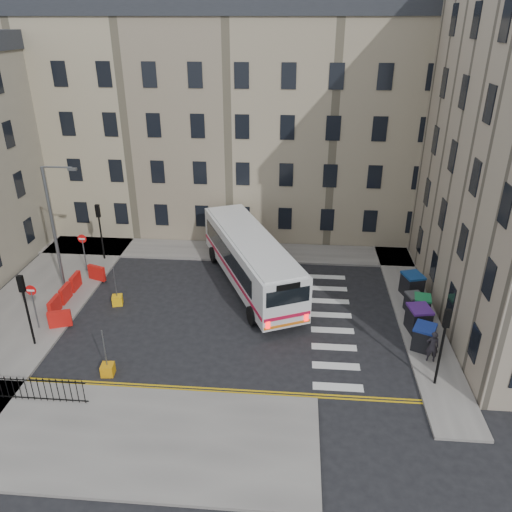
# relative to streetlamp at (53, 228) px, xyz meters

# --- Properties ---
(ground) EXTENTS (120.00, 120.00, 0.00)m
(ground) POSITION_rel_streetlamp_xyz_m (13.00, -2.00, -4.34)
(ground) COLOR black
(ground) RESTS_ON ground
(pavement_north) EXTENTS (36.00, 3.20, 0.15)m
(pavement_north) POSITION_rel_streetlamp_xyz_m (7.00, 6.60, -4.26)
(pavement_north) COLOR slate
(pavement_north) RESTS_ON ground
(pavement_east) EXTENTS (2.40, 26.00, 0.15)m
(pavement_east) POSITION_rel_streetlamp_xyz_m (22.00, 2.00, -4.26)
(pavement_east) COLOR slate
(pavement_east) RESTS_ON ground
(pavement_west) EXTENTS (6.00, 22.00, 0.15)m
(pavement_west) POSITION_rel_streetlamp_xyz_m (-1.00, -1.00, -4.26)
(pavement_west) COLOR slate
(pavement_west) RESTS_ON ground
(pavement_sw) EXTENTS (20.00, 6.00, 0.15)m
(pavement_sw) POSITION_rel_streetlamp_xyz_m (6.00, -12.00, -4.26)
(pavement_sw) COLOR slate
(pavement_sw) RESTS_ON ground
(terrace_north) EXTENTS (38.30, 10.80, 17.20)m
(terrace_north) POSITION_rel_streetlamp_xyz_m (6.00, 13.50, 4.28)
(terrace_north) COLOR tan
(terrace_north) RESTS_ON ground
(traffic_light_east) EXTENTS (0.28, 0.22, 4.10)m
(traffic_light_east) POSITION_rel_streetlamp_xyz_m (21.60, -7.50, -1.47)
(traffic_light_east) COLOR black
(traffic_light_east) RESTS_ON pavement_east
(traffic_light_nw) EXTENTS (0.28, 0.22, 4.10)m
(traffic_light_nw) POSITION_rel_streetlamp_xyz_m (1.00, 4.50, -1.47)
(traffic_light_nw) COLOR black
(traffic_light_nw) RESTS_ON pavement_west
(traffic_light_sw) EXTENTS (0.28, 0.22, 4.10)m
(traffic_light_sw) POSITION_rel_streetlamp_xyz_m (1.00, -6.00, -1.47)
(traffic_light_sw) COLOR black
(traffic_light_sw) RESTS_ON pavement_west
(streetlamp) EXTENTS (0.50, 0.22, 8.14)m
(streetlamp) POSITION_rel_streetlamp_xyz_m (0.00, 0.00, 0.00)
(streetlamp) COLOR #595B5E
(streetlamp) RESTS_ON pavement_west
(no_entry_north) EXTENTS (0.60, 0.08, 3.00)m
(no_entry_north) POSITION_rel_streetlamp_xyz_m (0.50, 2.50, -2.26)
(no_entry_north) COLOR #595B5E
(no_entry_north) RESTS_ON pavement_west
(no_entry_south) EXTENTS (0.60, 0.08, 3.00)m
(no_entry_south) POSITION_rel_streetlamp_xyz_m (0.50, -4.50, -2.26)
(no_entry_south) COLOR #595B5E
(no_entry_south) RESTS_ON pavement_west
(roadworks_barriers) EXTENTS (1.66, 6.26, 1.00)m
(roadworks_barriers) POSITION_rel_streetlamp_xyz_m (1.16, -1.50, -3.69)
(roadworks_barriers) COLOR red
(roadworks_barriers) RESTS_ON pavement_west
(iron_railings) EXTENTS (7.80, 0.04, 1.20)m
(iron_railings) POSITION_rel_streetlamp_xyz_m (1.75, -10.20, -3.59)
(iron_railings) COLOR black
(iron_railings) RESTS_ON pavement_sw
(bus) EXTENTS (7.64, 12.51, 3.39)m
(bus) POSITION_rel_streetlamp_xyz_m (11.91, 1.66, -2.38)
(bus) COLOR silver
(bus) RESTS_ON ground
(wheelie_bin_a) EXTENTS (1.44, 1.52, 1.33)m
(wheelie_bin_a) POSITION_rel_streetlamp_xyz_m (21.61, -4.65, -3.52)
(wheelie_bin_a) COLOR black
(wheelie_bin_a) RESTS_ON pavement_east
(wheelie_bin_b) EXTENTS (1.35, 1.49, 1.45)m
(wheelie_bin_b) POSITION_rel_streetlamp_xyz_m (21.68, -2.98, -3.46)
(wheelie_bin_b) COLOR black
(wheelie_bin_b) RESTS_ON pavement_east
(wheelie_bin_c) EXTENTS (1.09, 1.21, 1.18)m
(wheelie_bin_c) POSITION_rel_streetlamp_xyz_m (22.23, -1.31, -3.59)
(wheelie_bin_c) COLOR black
(wheelie_bin_c) RESTS_ON pavement_east
(wheelie_bin_d) EXTENTS (1.13, 1.22, 1.13)m
(wheelie_bin_d) POSITION_rel_streetlamp_xyz_m (21.85, -0.98, -3.62)
(wheelie_bin_d) COLOR black
(wheelie_bin_d) RESTS_ON pavement_east
(wheelie_bin_e) EXTENTS (1.45, 1.56, 1.42)m
(wheelie_bin_e) POSITION_rel_streetlamp_xyz_m (22.10, 1.01, -3.47)
(wheelie_bin_e) COLOR black
(wheelie_bin_e) RESTS_ON pavement_east
(pedestrian) EXTENTS (0.67, 0.47, 1.74)m
(pedestrian) POSITION_rel_streetlamp_xyz_m (21.77, -5.75, -3.32)
(pedestrian) COLOR black
(pedestrian) RESTS_ON pavement_east
(bollard_yellow) EXTENTS (0.73, 0.73, 0.60)m
(bollard_yellow) POSITION_rel_streetlamp_xyz_m (4.01, -1.46, -4.04)
(bollard_yellow) COLOR #F3AE0D
(bollard_yellow) RESTS_ON ground
(bollard_chevron) EXTENTS (0.65, 0.65, 0.60)m
(bollard_chevron) POSITION_rel_streetlamp_xyz_m (5.76, -8.00, -4.04)
(bollard_chevron) COLOR orange
(bollard_chevron) RESTS_ON ground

